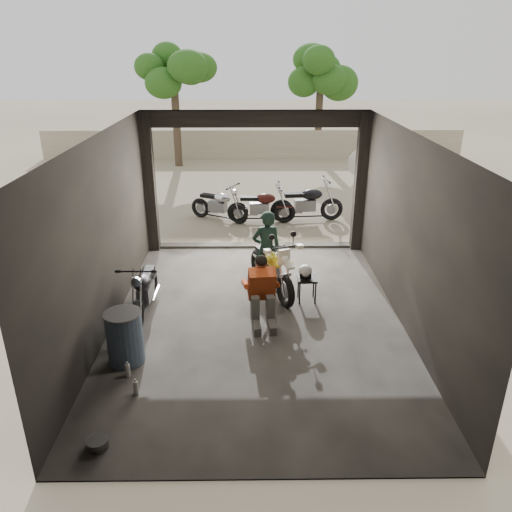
{
  "coord_description": "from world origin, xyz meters",
  "views": [
    {
      "loc": [
        -0.12,
        -7.64,
        4.44
      ],
      "look_at": [
        -0.01,
        0.6,
        0.99
      ],
      "focal_mm": 35.0,
      "sensor_mm": 36.0,
      "label": 1
    }
  ],
  "objects_px": {
    "outside_bike_b": "(261,204)",
    "helmet": "(305,271)",
    "mechanic": "(263,294)",
    "stool": "(307,281)",
    "oil_drum": "(125,338)",
    "left_bike": "(144,287)",
    "sign_post": "(361,177)",
    "outside_bike_a": "(219,202)",
    "outside_bike_c": "(307,200)",
    "main_bike": "(271,265)",
    "rider": "(266,249)"
  },
  "relations": [
    {
      "from": "rider",
      "to": "helmet",
      "type": "distance_m",
      "value": 0.97
    },
    {
      "from": "outside_bike_a",
      "to": "outside_bike_b",
      "type": "bearing_deg",
      "value": -72.24
    },
    {
      "from": "left_bike",
      "to": "outside_bike_a",
      "type": "height_order",
      "value": "outside_bike_a"
    },
    {
      "from": "left_bike",
      "to": "oil_drum",
      "type": "distance_m",
      "value": 1.54
    },
    {
      "from": "main_bike",
      "to": "outside_bike_c",
      "type": "height_order",
      "value": "outside_bike_c"
    },
    {
      "from": "outside_bike_b",
      "to": "helmet",
      "type": "height_order",
      "value": "outside_bike_b"
    },
    {
      "from": "outside_bike_c",
      "to": "mechanic",
      "type": "relative_size",
      "value": 1.47
    },
    {
      "from": "outside_bike_b",
      "to": "main_bike",
      "type": "bearing_deg",
      "value": -176.94
    },
    {
      "from": "helmet",
      "to": "outside_bike_b",
      "type": "bearing_deg",
      "value": 84.86
    },
    {
      "from": "outside_bike_c",
      "to": "stool",
      "type": "xyz_separation_m",
      "value": [
        -0.5,
        -4.74,
        -0.18
      ]
    },
    {
      "from": "outside_bike_a",
      "to": "outside_bike_c",
      "type": "distance_m",
      "value": 2.41
    },
    {
      "from": "outside_bike_b",
      "to": "sign_post",
      "type": "bearing_deg",
      "value": -101.69
    },
    {
      "from": "stool",
      "to": "mechanic",
      "type": "bearing_deg",
      "value": -134.17
    },
    {
      "from": "rider",
      "to": "oil_drum",
      "type": "height_order",
      "value": "rider"
    },
    {
      "from": "outside_bike_a",
      "to": "mechanic",
      "type": "relative_size",
      "value": 1.3
    },
    {
      "from": "left_bike",
      "to": "stool",
      "type": "distance_m",
      "value": 2.97
    },
    {
      "from": "rider",
      "to": "oil_drum",
      "type": "bearing_deg",
      "value": 36.01
    },
    {
      "from": "helmet",
      "to": "sign_post",
      "type": "bearing_deg",
      "value": 51.71
    },
    {
      "from": "stool",
      "to": "oil_drum",
      "type": "xyz_separation_m",
      "value": [
        -2.94,
        -1.94,
        0.01
      ]
    },
    {
      "from": "main_bike",
      "to": "mechanic",
      "type": "relative_size",
      "value": 1.45
    },
    {
      "from": "outside_bike_a",
      "to": "mechanic",
      "type": "height_order",
      "value": "mechanic"
    },
    {
      "from": "outside_bike_b",
      "to": "rider",
      "type": "distance_m",
      "value": 3.91
    },
    {
      "from": "mechanic",
      "to": "helmet",
      "type": "xyz_separation_m",
      "value": [
        0.81,
        0.91,
        0.01
      ]
    },
    {
      "from": "sign_post",
      "to": "stool",
      "type": "bearing_deg",
      "value": -110.78
    },
    {
      "from": "outside_bike_b",
      "to": "helmet",
      "type": "distance_m",
      "value": 4.61
    },
    {
      "from": "main_bike",
      "to": "stool",
      "type": "distance_m",
      "value": 0.78
    },
    {
      "from": "left_bike",
      "to": "sign_post",
      "type": "height_order",
      "value": "sign_post"
    },
    {
      "from": "mechanic",
      "to": "outside_bike_a",
      "type": "bearing_deg",
      "value": 94.41
    },
    {
      "from": "main_bike",
      "to": "sign_post",
      "type": "height_order",
      "value": "sign_post"
    },
    {
      "from": "mechanic",
      "to": "stool",
      "type": "relative_size",
      "value": 2.45
    },
    {
      "from": "main_bike",
      "to": "oil_drum",
      "type": "xyz_separation_m",
      "value": [
        -2.29,
        -2.34,
        -0.16
      ]
    },
    {
      "from": "outside_bike_c",
      "to": "rider",
      "type": "height_order",
      "value": "rider"
    },
    {
      "from": "main_bike",
      "to": "rider",
      "type": "height_order",
      "value": "rider"
    },
    {
      "from": "mechanic",
      "to": "left_bike",
      "type": "bearing_deg",
      "value": 161.06
    },
    {
      "from": "left_bike",
      "to": "outside_bike_b",
      "type": "relative_size",
      "value": 0.96
    },
    {
      "from": "outside_bike_c",
      "to": "main_bike",
      "type": "bearing_deg",
      "value": 160.34
    },
    {
      "from": "left_bike",
      "to": "oil_drum",
      "type": "xyz_separation_m",
      "value": [
        0.0,
        -1.54,
        -0.1
      ]
    },
    {
      "from": "outside_bike_b",
      "to": "helmet",
      "type": "bearing_deg",
      "value": -169.46
    },
    {
      "from": "sign_post",
      "to": "left_bike",
      "type": "bearing_deg",
      "value": -133.97
    },
    {
      "from": "oil_drum",
      "to": "outside_bike_c",
      "type": "bearing_deg",
      "value": 62.73
    },
    {
      "from": "main_bike",
      "to": "mechanic",
      "type": "height_order",
      "value": "mechanic"
    },
    {
      "from": "outside_bike_b",
      "to": "sign_post",
      "type": "relative_size",
      "value": 0.76
    },
    {
      "from": "outside_bike_a",
      "to": "helmet",
      "type": "distance_m",
      "value": 5.11
    },
    {
      "from": "main_bike",
      "to": "outside_bike_b",
      "type": "bearing_deg",
      "value": 70.13
    },
    {
      "from": "rider",
      "to": "sign_post",
      "type": "height_order",
      "value": "sign_post"
    },
    {
      "from": "oil_drum",
      "to": "helmet",
      "type": "bearing_deg",
      "value": 34.23
    },
    {
      "from": "helmet",
      "to": "stool",
      "type": "bearing_deg",
      "value": -54.94
    },
    {
      "from": "left_bike",
      "to": "sign_post",
      "type": "xyz_separation_m",
      "value": [
        4.69,
        4.4,
        0.88
      ]
    },
    {
      "from": "stool",
      "to": "oil_drum",
      "type": "bearing_deg",
      "value": -146.6
    },
    {
      "from": "stool",
      "to": "left_bike",
      "type": "bearing_deg",
      "value": -172.2
    }
  ]
}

